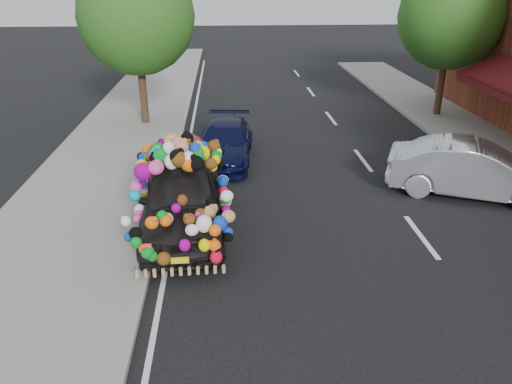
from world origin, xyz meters
TOP-DOWN VIEW (x-y plane):
  - ground at (0.00, 0.00)m, footprint 100.00×100.00m
  - sidewalk at (-4.30, 0.00)m, footprint 4.00×60.00m
  - kerb at (-2.35, 0.00)m, footprint 0.15×60.00m
  - lane_markings at (3.60, 0.00)m, footprint 6.00×50.00m
  - tree_near_sidewalk at (-3.80, 9.50)m, footprint 4.20×4.20m
  - tree_far_b at (8.00, 10.00)m, footprint 4.00×4.00m
  - plush_art_car at (-1.75, 0.82)m, footprint 2.37×4.79m
  - navy_sedan at (-0.75, 5.29)m, footprint 2.01×4.15m
  - silver_hatchback at (5.74, 2.18)m, footprint 4.62×3.13m

SIDE VIEW (x-z plane):
  - ground at x=0.00m, z-range 0.00..0.00m
  - lane_markings at x=3.60m, z-range 0.00..0.01m
  - sidewalk at x=-4.30m, z-range 0.00..0.12m
  - kerb at x=-2.35m, z-range 0.00..0.13m
  - navy_sedan at x=-0.75m, z-range 0.00..1.16m
  - silver_hatchback at x=5.74m, z-range 0.00..1.44m
  - plush_art_car at x=-1.75m, z-range 0.03..2.21m
  - tree_far_b at x=8.00m, z-range 0.94..6.84m
  - tree_near_sidewalk at x=-3.80m, z-range 0.96..7.09m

